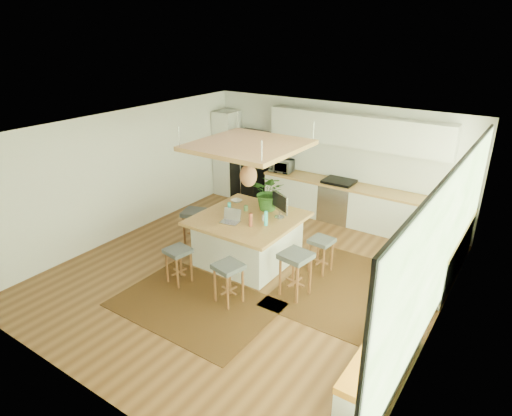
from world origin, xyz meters
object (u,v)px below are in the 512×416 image
Objects in this scene: laptop at (230,217)px; monitor at (280,205)px; fridge at (251,165)px; stool_right_front at (295,277)px; island at (248,239)px; microwave at (281,164)px; stool_left_side at (195,229)px; stool_near_right at (229,284)px; stool_right_back at (321,254)px; stool_near_left at (179,265)px; island_plant at (269,196)px.

monitor reaches higher than laptop.
fridge is 2.25× the size of stool_right_front.
island is at bearing 158.30° from stool_right_front.
stool_left_side is at bearing -104.20° from microwave.
stool_right_front is (3.23, -3.33, -0.57)m from fridge.
stool_near_right is (2.43, -4.13, -0.57)m from fridge.
stool_right_back is 1.83m from laptop.
stool_right_back is 1.20× the size of microwave.
island is 2.74× the size of stool_near_left.
monitor is at bearing 37.51° from laptop.
island is 3.28× the size of microwave.
island_plant reaches higher than stool_near_right.
stool_right_back is 2.71m from stool_left_side.
stool_right_front is (1.91, 0.81, 0.00)m from stool_near_left.
stool_near_right is 0.98× the size of island_plant.
island_plant is (-1.22, 1.08, 0.86)m from stool_right_front.
stool_left_side is 2.03m from monitor.
island_plant is at bearing 138.49° from stool_right_front.
stool_near_right is 1.13m from stool_right_front.
island_plant is at bearing 69.89° from stool_near_left.
monitor is 0.43m from island_plant.
fridge reaches higher than stool_right_back.
island is 2.52× the size of island_plant.
island_plant reaches higher than stool_right_front.
stool_near_right is 0.93× the size of stool_left_side.
island is (1.88, -2.79, -0.46)m from fridge.
stool_near_right is 2.25m from stool_left_side.
stool_right_front is (0.80, 0.80, 0.00)m from stool_near_right.
island_plant reaches higher than monitor.
microwave is (0.93, -0.01, 0.19)m from fridge.
fridge is 0.95m from microwave.
stool_near_right is at bearing -134.88° from stool_right_front.
fridge reaches higher than island.
stool_near_left is at bearing -112.66° from island.
stool_near_right is 1.98× the size of laptop.
island is 2.57× the size of stool_near_right.
stool_left_side is 1.44× the size of monitor.
stool_right_back is at bearing 89.60° from stool_right_front.
microwave is at bearing 108.82° from island.
laptop reaches higher than stool_left_side.
fridge is 3.63m from laptop.
island_plant is at bearing 177.51° from monitor.
stool_right_back is at bearing 42.63° from stool_near_left.
stool_right_front is at bearing -17.25° from monitor.
island is at bearing -118.77° from monitor.
stool_near_left is 2.15m from monitor.
microwave is at bearing 148.55° from monitor.
stool_left_side is 1.37× the size of microwave.
fridge is 3.20× the size of microwave.
island_plant is (0.26, 0.94, 0.17)m from laptop.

